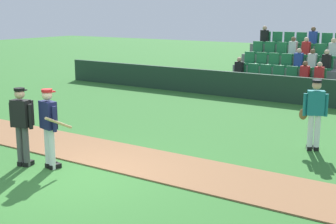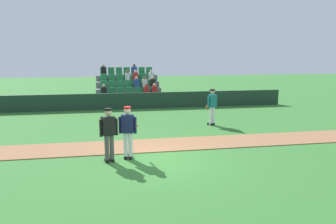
% 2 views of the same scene
% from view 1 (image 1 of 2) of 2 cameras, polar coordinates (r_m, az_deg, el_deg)
% --- Properties ---
extents(ground_plane, '(80.00, 80.00, 0.00)m').
position_cam_1_polar(ground_plane, '(10.15, -11.31, -7.77)').
color(ground_plane, '#33702D').
extents(infield_dirt_path, '(28.00, 1.83, 0.03)m').
position_cam_1_polar(infield_dirt_path, '(11.31, -5.31, -5.41)').
color(infield_dirt_path, '#936642').
rests_on(infield_dirt_path, ground).
extents(dugout_fence, '(20.00, 0.16, 1.01)m').
position_cam_1_polar(dugout_fence, '(18.56, 11.73, 2.86)').
color(dugout_fence, '#1E3828').
rests_on(dugout_fence, ground).
extents(stadium_bleachers, '(4.45, 3.80, 2.70)m').
position_cam_1_polar(stadium_bleachers, '(20.65, 14.23, 4.37)').
color(stadium_bleachers, slate).
rests_on(stadium_bleachers, ground).
extents(batter_navy_jersey, '(0.62, 0.80, 1.76)m').
position_cam_1_polar(batter_navy_jersey, '(10.61, -14.00, -1.57)').
color(batter_navy_jersey, white).
rests_on(batter_navy_jersey, ground).
extents(umpire_home_plate, '(0.58, 0.37, 1.76)m').
position_cam_1_polar(umpire_home_plate, '(10.93, -17.02, -1.17)').
color(umpire_home_plate, '#4C4C4C').
rests_on(umpire_home_plate, ground).
extents(runner_teal_jersey, '(0.65, 0.42, 1.76)m').
position_cam_1_polar(runner_teal_jersey, '(12.16, 17.06, -0.04)').
color(runner_teal_jersey, white).
rests_on(runner_teal_jersey, ground).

